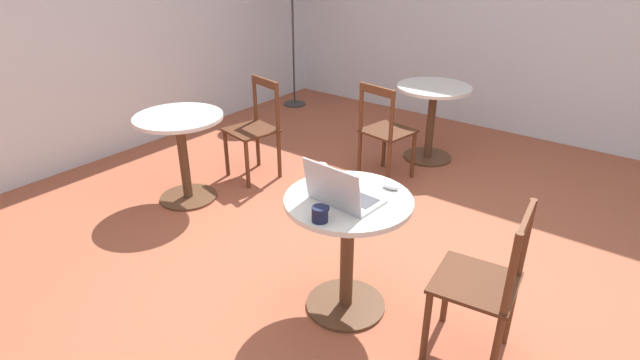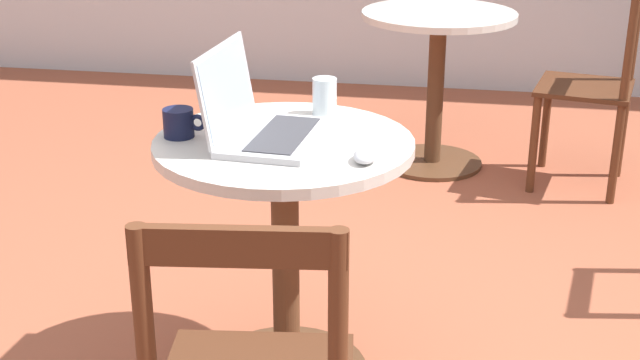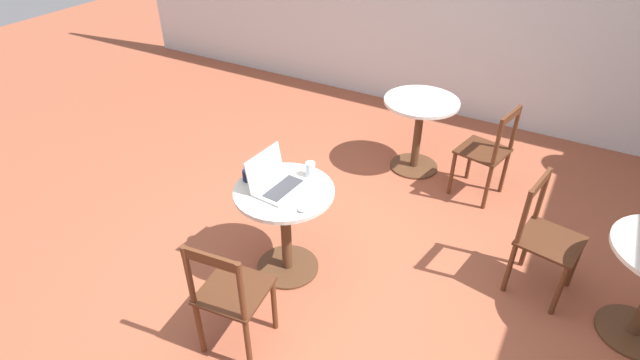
% 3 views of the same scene
% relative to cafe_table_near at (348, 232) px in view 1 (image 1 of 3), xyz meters
% --- Properties ---
extents(ground_plane, '(16.00, 16.00, 0.00)m').
position_rel_cafe_table_near_xyz_m(ground_plane, '(0.33, -0.02, -0.52)').
color(ground_plane, '#9E5138').
extents(wall_back, '(9.40, 0.06, 2.70)m').
position_rel_cafe_table_near_xyz_m(wall_back, '(0.33, 3.21, 0.83)').
color(wall_back, silver).
rests_on(wall_back, ground_plane).
extents(wall_side, '(0.06, 9.40, 2.70)m').
position_rel_cafe_table_near_xyz_m(wall_side, '(3.56, -0.02, 0.83)').
color(wall_side, silver).
rests_on(wall_side, ground_plane).
extents(cafe_table_near, '(0.70, 0.70, 0.73)m').
position_rel_cafe_table_near_xyz_m(cafe_table_near, '(0.00, 0.00, 0.00)').
color(cafe_table_near, '#51331E').
rests_on(cafe_table_near, ground_plane).
extents(cafe_table_mid, '(0.70, 0.70, 0.73)m').
position_rel_cafe_table_near_xyz_m(cafe_table_mid, '(2.32, 0.62, 0.00)').
color(cafe_table_mid, '#51331E').
rests_on(cafe_table_mid, ground_plane).
extents(cafe_table_far, '(0.70, 0.70, 0.73)m').
position_rel_cafe_table_near_xyz_m(cafe_table_far, '(0.32, 1.83, 0.00)').
color(cafe_table_far, '#51331E').
rests_on(cafe_table_far, ground_plane).
extents(chair_near_front, '(0.44, 0.44, 0.88)m').
position_rel_cafe_table_near_xyz_m(chair_near_front, '(0.09, -0.75, -0.07)').
color(chair_near_front, '#562D19').
rests_on(chair_near_front, ground_plane).
extents(chair_mid_left, '(0.45, 0.45, 0.88)m').
position_rel_cafe_table_near_xyz_m(chair_mid_left, '(1.64, 0.73, -0.07)').
color(chair_mid_left, '#562D19').
rests_on(chair_mid_left, ground_plane).
extents(chair_far_right, '(0.46, 0.46, 0.88)m').
position_rel_cafe_table_near_xyz_m(chair_far_right, '(1.01, 1.69, -0.07)').
color(chair_far_right, '#562D19').
rests_on(chair_far_right, ground_plane).
extents(laptop, '(0.30, 0.38, 0.25)m').
position_rel_cafe_table_near_xyz_m(laptop, '(-0.06, -0.00, 0.26)').
color(laptop, '#B7B7BC').
rests_on(laptop, cafe_table_near).
extents(mouse, '(0.06, 0.10, 0.03)m').
position_rel_cafe_table_near_xyz_m(mouse, '(0.23, -0.12, 0.23)').
color(mouse, '#B7B7BC').
rests_on(mouse, cafe_table_near).
extents(mug, '(0.12, 0.08, 0.08)m').
position_rel_cafe_table_near_xyz_m(mug, '(-0.28, -0.02, 0.25)').
color(mug, '#141938').
rests_on(mug, cafe_table_near).
extents(drinking_glass, '(0.07, 0.07, 0.11)m').
position_rel_cafe_table_near_xyz_m(drinking_glass, '(0.07, 0.24, 0.27)').
color(drinking_glass, silver).
rests_on(drinking_glass, cafe_table_near).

